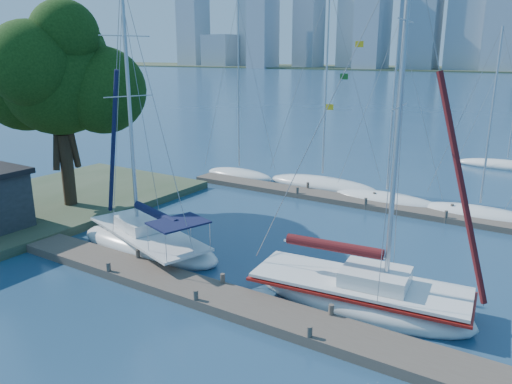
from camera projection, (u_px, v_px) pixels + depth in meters
The scene contains 12 objects.
ground at pixel (210, 299), 20.57m from camera, with size 700.00×700.00×0.00m, color navy.
near_dock at pixel (210, 295), 20.52m from camera, with size 26.00×2.00×0.40m, color brown.
far_dock at pixel (385, 206), 32.49m from camera, with size 30.00×1.80×0.36m, color brown.
shore at pixel (27, 209), 31.74m from camera, with size 12.00×22.00×0.50m, color #38472D.
tree at pixel (58, 74), 29.64m from camera, with size 9.57×8.73×12.75m.
sailboat_navy at pixel (147, 231), 25.38m from camera, with size 9.25×5.42×13.92m.
sailboat_maroon at pixel (359, 281), 19.84m from camera, with size 9.38×3.94×14.27m.
bg_boat_0 at pixel (239, 174), 40.69m from camera, with size 6.38×3.50×14.11m.
bg_boat_1 at pixel (322, 184), 37.50m from camera, with size 8.88×3.33×14.55m.
bg_boat_2 at pixel (386, 200), 33.63m from camera, with size 7.40×2.63×12.07m.
bg_boat_3 at pixel (479, 215), 30.59m from camera, with size 7.76×4.69×11.61m.
bg_boat_7 at pixel (507, 165), 43.94m from camera, with size 8.37×5.05×14.04m.
Camera 1 is at (11.61, -14.68, 9.81)m, focal length 35.00 mm.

